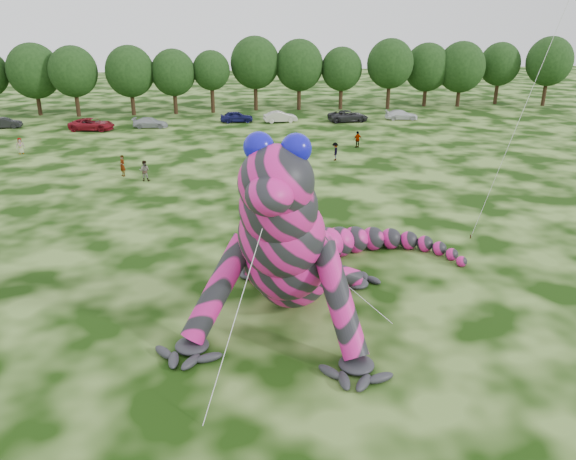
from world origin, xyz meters
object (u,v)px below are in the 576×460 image
at_px(car_7, 401,115).
at_px(car_2, 92,124).
at_px(car_3, 150,123).
at_px(car_6, 348,116).
at_px(car_1, 5,123).
at_px(tree_12, 341,78).
at_px(tree_10, 255,74).
at_px(spectator_0, 122,166).
at_px(tree_15, 461,74).
at_px(tree_11, 299,75).
at_px(car_5, 280,117).
at_px(tree_14, 426,75).
at_px(inflatable_gecko, 298,209).
at_px(tree_8, 174,82).
at_px(tree_17, 548,71).
at_px(spectator_1, 144,171).
at_px(tree_9, 212,82).
at_px(tree_13, 390,74).
at_px(spectator_2, 335,151).
at_px(tree_7, 131,81).
at_px(car_4, 237,117).
at_px(spectator_5, 284,174).
at_px(spectator_3, 358,139).
at_px(tree_16, 499,73).
at_px(spectator_4, 20,146).
at_px(tree_6, 74,81).

bearing_deg(car_7, car_2, 98.41).
bearing_deg(car_3, car_6, -81.16).
bearing_deg(car_1, tree_12, -81.07).
relative_size(tree_10, spectator_0, 5.59).
distance_m(tree_10, car_3, 19.02).
relative_size(tree_12, tree_15, 0.93).
xyz_separation_m(tree_11, car_5, (-4.07, -9.91, -4.32)).
distance_m(tree_14, tree_15, 5.10).
relative_size(inflatable_gecko, car_2, 3.45).
relative_size(tree_8, tree_17, 0.87).
bearing_deg(spectator_1, tree_9, -92.48).
height_order(tree_13, tree_17, tree_17).
height_order(car_7, spectator_2, spectator_2).
bearing_deg(spectator_2, tree_7, -128.22).
bearing_deg(car_5, tree_9, 37.98).
bearing_deg(tree_10, car_2, -149.56).
relative_size(tree_14, car_4, 2.18).
height_order(spectator_5, spectator_3, spectator_5).
relative_size(car_3, car_6, 0.81).
bearing_deg(tree_8, spectator_5, -74.11).
relative_size(tree_8, spectator_0, 4.76).
xyz_separation_m(tree_9, tree_17, (50.88, -0.68, 0.81)).
bearing_deg(car_7, spectator_2, 152.02).
height_order(tree_14, tree_15, tree_15).
height_order(tree_14, tree_16, tree_14).
bearing_deg(tree_16, tree_10, -178.80).
bearing_deg(tree_7, tree_14, 2.52).
bearing_deg(spectator_3, car_3, -52.69).
distance_m(tree_15, spectator_0, 56.84).
distance_m(spectator_4, spectator_0, 15.30).
xyz_separation_m(car_3, spectator_2, (19.38, -19.54, 0.25)).
xyz_separation_m(tree_13, spectator_1, (-32.43, -34.52, -4.17)).
height_order(inflatable_gecko, car_7, inflatable_gecko).
distance_m(tree_10, tree_11, 6.40).
distance_m(inflatable_gecko, tree_12, 59.73).
distance_m(car_6, spectator_1, 34.57).
xyz_separation_m(tree_11, tree_17, (38.16, -1.53, 0.11)).
relative_size(tree_13, tree_17, 0.98).
bearing_deg(car_1, tree_9, -74.35).
distance_m(tree_15, spectator_2, 40.19).
bearing_deg(tree_9, spectator_2, -69.16).
relative_size(tree_6, tree_8, 1.06).
height_order(car_2, spectator_5, spectator_5).
xyz_separation_m(inflatable_gecko, car_3, (-11.37, 46.85, -4.04)).
bearing_deg(tree_13, tree_14, 14.15).
xyz_separation_m(tree_13, spectator_4, (-46.00, -22.63, -4.24)).
xyz_separation_m(tree_6, tree_16, (63.01, 2.69, -0.06)).
relative_size(car_6, car_7, 1.22).
height_order(tree_17, car_6, tree_17).
relative_size(car_3, spectator_5, 2.28).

